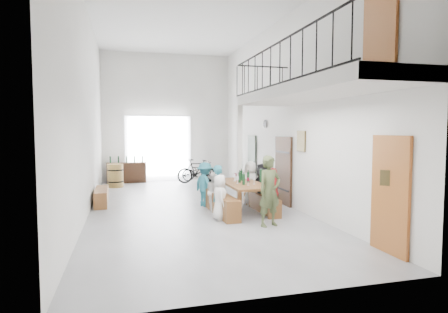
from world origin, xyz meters
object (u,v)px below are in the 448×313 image
object	(u,v)px
side_bench	(102,197)
host_standing	(270,191)
oak_barrel	(115,176)
serving_counter	(127,173)
bicycle_near	(200,171)
bench_inner	(221,204)
tasting_table	(243,186)

from	to	relation	value
side_bench	host_standing	size ratio (longest dim) A/B	1.02
side_bench	host_standing	distance (m)	5.33
oak_barrel	serving_counter	world-z (taller)	oak_barrel
host_standing	serving_counter	bearing A→B (deg)	94.39
side_bench	bicycle_near	distance (m)	5.80
side_bench	serving_counter	distance (m)	4.67
serving_counter	bench_inner	bearing A→B (deg)	-69.58
bicycle_near	serving_counter	bearing A→B (deg)	88.33
bench_inner	host_standing	xyz separation A→B (m)	(0.76, -1.53, 0.54)
bicycle_near	side_bench	bearing A→B (deg)	141.71
oak_barrel	bicycle_near	distance (m)	3.63
oak_barrel	serving_counter	distance (m)	1.28
bicycle_near	host_standing	bearing A→B (deg)	-176.73
bicycle_near	oak_barrel	bearing A→B (deg)	108.17
host_standing	bicycle_near	bearing A→B (deg)	73.92
side_bench	serving_counter	xyz separation A→B (m)	(0.75, 4.61, 0.19)
tasting_table	serving_counter	world-z (taller)	serving_counter
bench_inner	side_bench	world-z (taller)	bench_inner
side_bench	oak_barrel	distance (m)	3.43
side_bench	host_standing	world-z (taller)	host_standing
bench_inner	side_bench	bearing A→B (deg)	144.48
host_standing	oak_barrel	bearing A→B (deg)	100.41
tasting_table	host_standing	size ratio (longest dim) A/B	1.40
tasting_table	host_standing	bearing A→B (deg)	-85.08
tasting_table	serving_counter	xyz separation A→B (m)	(-2.98, 6.64, -0.29)
oak_barrel	side_bench	bearing A→B (deg)	-95.39
bench_inner	oak_barrel	bearing A→B (deg)	115.25
bench_inner	serving_counter	world-z (taller)	serving_counter
oak_barrel	serving_counter	bearing A→B (deg)	70.36
bench_inner	bicycle_near	size ratio (longest dim) A/B	1.47
bench_inner	bicycle_near	distance (m)	6.48
tasting_table	bench_inner	world-z (taller)	tasting_table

